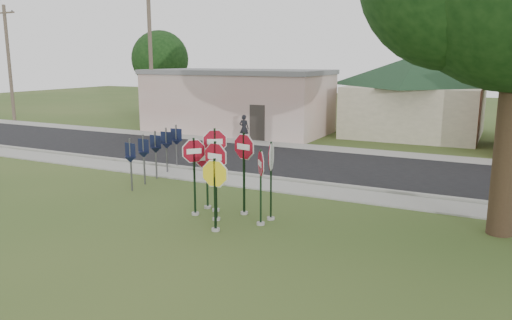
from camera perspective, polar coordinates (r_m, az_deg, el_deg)
The scene contains 20 objects.
ground at distance 14.66m, azimuth -5.36°, elevation -8.04°, with size 120.00×120.00×0.00m, color #304C1C.
sidewalk_near at distance 19.31m, azimuth 3.36°, elevation -3.11°, with size 60.00×1.60×0.06m, color gray.
road at distance 23.40m, azimuth 7.77°, elevation -0.64°, with size 60.00×7.00×0.04m, color black.
sidewalk_far at distance 27.43m, azimuth 10.74°, elevation 1.06°, with size 60.00×1.60×0.06m, color gray.
curb at distance 20.20m, azimuth 4.50°, elevation -2.36°, with size 60.00×0.20×0.14m, color gray.
stop_sign_center at distance 15.12m, azimuth -4.65°, elevation -1.01°, with size 1.16×0.24×2.59m.
stop_sign_yellow at distance 14.23m, azimuth -4.72°, elevation -2.93°, with size 1.10×0.24×2.25m.
stop_sign_left at distance 15.73m, azimuth -7.08°, elevation -0.67°, with size 0.68×0.80×2.59m.
stop_sign_right at distance 14.68m, azimuth 0.54°, elevation -1.95°, with size 0.65×0.85×2.41m.
stop_sign_back_right at distance 15.65m, azimuth -1.38°, elevation -0.08°, with size 1.11×0.31×2.76m.
stop_sign_back_left at distance 16.01m, azimuth -4.71°, elevation 0.31°, with size 0.89×0.63×2.84m.
stop_sign_far_right at distance 15.14m, azimuth 1.73°, elevation -1.04°, with size 0.33×1.11×2.57m.
stop_sign_far_left at distance 16.45m, azimuth -5.63°, elevation -1.01°, with size 0.72×0.76×2.23m.
route_sign_row at distance 20.95m, azimuth -11.40°, elevation 1.18°, with size 1.43×4.63×2.00m.
building_stucco at distance 34.01m, azimuth -2.11°, elevation 6.83°, with size 12.20×6.20×4.20m.
building_house at distance 34.11m, azimuth 17.93°, elevation 8.83°, with size 11.60×11.60×6.20m.
utility_pole_near at distance 34.36m, azimuth -11.94°, elevation 11.35°, with size 2.20×0.26×9.50m.
utility_pole_far at distance 44.46m, azimuth -26.40°, elevation 10.07°, with size 2.20×0.26×9.00m.
bg_tree_left at distance 44.98m, azimuth -10.90°, elevation 11.24°, with size 4.90×4.90×7.35m.
pedestrian at distance 29.51m, azimuth -1.38°, elevation 3.64°, with size 0.59×0.39×1.62m, color black.
Camera 1 is at (7.43, -11.66, 4.87)m, focal length 35.00 mm.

